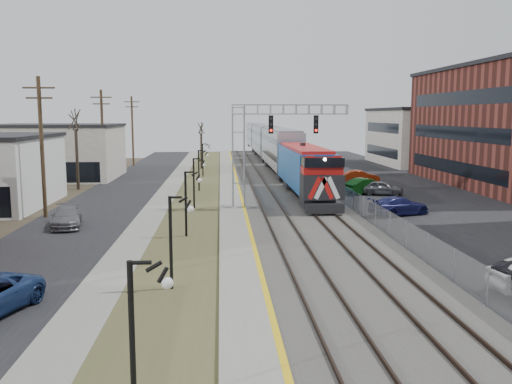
{
  "coord_description": "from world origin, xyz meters",
  "views": [
    {
      "loc": [
        -1.89,
        -14.21,
        7.3
      ],
      "look_at": [
        0.28,
        18.84,
        2.6
      ],
      "focal_mm": 38.0,
      "sensor_mm": 36.0,
      "label": 1
    }
  ],
  "objects": [
    {
      "name": "track_far",
      "position": [
        5.5,
        35.0,
        0.28
      ],
      "size": [
        1.58,
        120.0,
        0.15
      ],
      "color": "#2D2119",
      "rests_on": "ballast_bed"
    },
    {
      "name": "street_west",
      "position": [
        -11.5,
        35.0,
        0.02
      ],
      "size": [
        7.0,
        120.0,
        0.04
      ],
      "primitive_type": "cube",
      "color": "black",
      "rests_on": "ground"
    },
    {
      "name": "train",
      "position": [
        5.5,
        67.9,
        2.92
      ],
      "size": [
        3.0,
        85.85,
        5.33
      ],
      "color": "#124B98",
      "rests_on": "ground"
    },
    {
      "name": "car_lot_d",
      "position": [
        11.12,
        24.14,
        0.69
      ],
      "size": [
        5.11,
        3.55,
        1.37
      ],
      "primitive_type": "imported",
      "rotation": [
        0.0,
        0.0,
        1.95
      ],
      "color": "#16184D",
      "rests_on": "ground"
    },
    {
      "name": "platform",
      "position": [
        -1.0,
        35.0,
        0.12
      ],
      "size": [
        2.0,
        120.0,
        0.24
      ],
      "primitive_type": "cube",
      "color": "gray",
      "rests_on": "ground"
    },
    {
      "name": "lampposts",
      "position": [
        -4.0,
        18.29,
        2.0
      ],
      "size": [
        0.14,
        62.14,
        4.0
      ],
      "color": "black",
      "rests_on": "ground"
    },
    {
      "name": "sidewalk",
      "position": [
        -7.0,
        35.0,
        0.04
      ],
      "size": [
        2.0,
        120.0,
        0.08
      ],
      "primitive_type": "cube",
      "color": "gray",
      "rests_on": "ground"
    },
    {
      "name": "car_lot_e",
      "position": [
        12.87,
        34.17,
        0.66
      ],
      "size": [
        4.17,
        2.64,
        1.32
      ],
      "primitive_type": "imported",
      "rotation": [
        0.0,
        0.0,
        1.27
      ],
      "color": "slate",
      "rests_on": "ground"
    },
    {
      "name": "platform_edge",
      "position": [
        -0.12,
        35.0,
        0.24
      ],
      "size": [
        0.24,
        120.0,
        0.01
      ],
      "primitive_type": "cube",
      "color": "gold",
      "rests_on": "platform"
    },
    {
      "name": "bare_trees",
      "position": [
        -12.66,
        38.91,
        2.7
      ],
      "size": [
        12.3,
        42.3,
        5.95
      ],
      "color": "#382D23",
      "rests_on": "ground"
    },
    {
      "name": "utility_poles",
      "position": [
        -14.5,
        25.0,
        5.0
      ],
      "size": [
        0.28,
        80.28,
        10.0
      ],
      "color": "#4C3823",
      "rests_on": "ground"
    },
    {
      "name": "grass_median",
      "position": [
        -4.0,
        35.0,
        0.03
      ],
      "size": [
        4.0,
        120.0,
        0.06
      ],
      "primitive_type": "cube",
      "color": "#484D29",
      "rests_on": "ground"
    },
    {
      "name": "track_near",
      "position": [
        2.0,
        35.0,
        0.28
      ],
      "size": [
        1.58,
        120.0,
        0.15
      ],
      "color": "#2D2119",
      "rests_on": "ballast_bed"
    },
    {
      "name": "fence",
      "position": [
        8.2,
        35.0,
        0.8
      ],
      "size": [
        0.04,
        120.0,
        1.6
      ],
      "primitive_type": "cube",
      "color": "gray",
      "rests_on": "ground"
    },
    {
      "name": "car_lot_g",
      "position": [
        13.22,
        43.29,
        0.67
      ],
      "size": [
        4.15,
        1.6,
        1.35
      ],
      "primitive_type": "imported",
      "rotation": [
        0.0,
        0.0,
        1.53
      ],
      "color": "#A1280C",
      "rests_on": "ground"
    },
    {
      "name": "car_street_b",
      "position": [
        -12.03,
        21.49,
        0.65
      ],
      "size": [
        2.71,
        4.75,
        1.3
      ],
      "primitive_type": "imported",
      "rotation": [
        0.0,
        0.0,
        0.21
      ],
      "color": "slate",
      "rests_on": "ground"
    },
    {
      "name": "ground",
      "position": [
        0.0,
        0.0,
        0.0
      ],
      "size": [
        160.0,
        160.0,
        0.0
      ],
      "primitive_type": "plane",
      "color": "#473D2D",
      "rests_on": "ground"
    },
    {
      "name": "parking_lot",
      "position": [
        16.0,
        35.0,
        0.02
      ],
      "size": [
        16.0,
        120.0,
        0.04
      ],
      "primitive_type": "cube",
      "color": "black",
      "rests_on": "ground"
    },
    {
      "name": "car_lot_f",
      "position": [
        11.66,
        35.03,
        0.73
      ],
      "size": [
        4.69,
        3.29,
        1.47
      ],
      "primitive_type": "imported",
      "rotation": [
        0.0,
        0.0,
        2.01
      ],
      "color": "#0B3B0F",
      "rests_on": "ground"
    },
    {
      "name": "ballast_bed",
      "position": [
        4.0,
        35.0,
        0.1
      ],
      "size": [
        8.0,
        120.0,
        0.2
      ],
      "primitive_type": "cube",
      "color": "#595651",
      "rests_on": "ground"
    },
    {
      "name": "signal_gantry",
      "position": [
        1.22,
        27.99,
        5.59
      ],
      "size": [
        9.0,
        1.07,
        8.15
      ],
      "color": "gray",
      "rests_on": "ground"
    }
  ]
}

